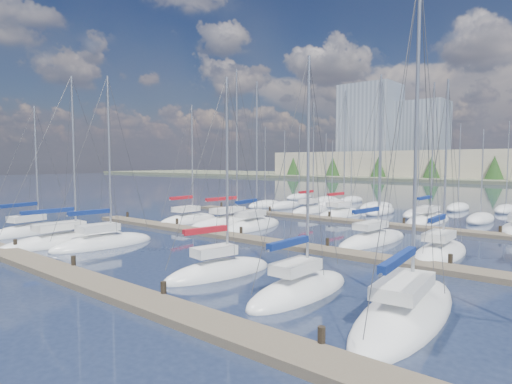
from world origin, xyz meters
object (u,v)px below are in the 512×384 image
Objects in this scene: sailboat_d at (219,271)px; sailboat_p at (428,220)px; sailboat_o at (340,214)px; sailboat_b at (66,241)px; sailboat_h at (188,220)px; sailboat_a at (31,231)px; sailboat_i at (231,221)px; sailboat_n at (310,210)px; sailboat_k at (373,240)px; sailboat_c at (103,243)px; sailboat_f at (406,312)px; sailboat_l at (440,253)px; sailboat_e at (300,290)px; sailboat_j at (253,226)px.

sailboat_p reaches higher than sailboat_d.
sailboat_o is 28.03m from sailboat_d.
sailboat_h is at bearing 97.74° from sailboat_b.
sailboat_o is 31.18m from sailboat_a.
sailboat_i reaches higher than sailboat_p.
sailboat_i is 1.38× the size of sailboat_a.
sailboat_k is at bearing -45.12° from sailboat_n.
sailboat_b is at bearing -153.05° from sailboat_c.
sailboat_n is (0.87, 13.09, 0.01)m from sailboat_i.
sailboat_o reaches higher than sailboat_d.
sailboat_k is (9.80, -12.82, -0.00)m from sailboat_o.
sailboat_d is 28.34m from sailboat_p.
sailboat_b is (-7.72, -27.94, -0.02)m from sailboat_o.
sailboat_f reaches higher than sailboat_b.
sailboat_e is at bearing -102.72° from sailboat_l.
sailboat_c is at bearing 23.64° from sailboat_b.
sailboat_o reaches higher than sailboat_c.
sailboat_j is 19.14m from sailboat_a.
sailboat_k reaches higher than sailboat_d.
sailboat_i is 15.22m from sailboat_k.
sailboat_e is 0.92× the size of sailboat_h.
sailboat_e is 0.78× the size of sailboat_p.
sailboat_o is at bearing 132.09° from sailboat_k.
sailboat_e is at bearing 10.34° from sailboat_d.
sailboat_j is (2.62, -13.88, -0.02)m from sailboat_n.
sailboat_n reaches higher than sailboat_l.
sailboat_a is at bearing -143.66° from sailboat_k.
sailboat_o is at bearing 69.59° from sailboat_i.
sailboat_n is 1.20× the size of sailboat_e.
sailboat_d is 14.79m from sailboat_l.
sailboat_h is at bearing 149.51° from sailboat_f.
sailboat_i is at bearing 82.06° from sailboat_b.
sailboat_l is at bearing 31.25° from sailboat_b.
sailboat_p reaches higher than sailboat_f.
sailboat_o is 1.28× the size of sailboat_e.
sailboat_e is 20.47m from sailboat_b.
sailboat_l is 16.68m from sailboat_p.
sailboat_p is (1.77, 28.28, -0.01)m from sailboat_d.
sailboat_d is (16.95, -12.64, 0.01)m from sailboat_h.
sailboat_e is 0.89× the size of sailboat_c.
sailboat_p is at bearing 97.60° from sailboat_e.
sailboat_i is 14.33m from sailboat_c.
sailboat_e is at bearing -73.64° from sailboat_k.
sailboat_n is (-4.54, 0.76, 0.01)m from sailboat_o.
sailboat_o is 13.26m from sailboat_j.
sailboat_j is (-1.92, -13.12, -0.01)m from sailboat_o.
sailboat_l is (15.12, -14.34, -0.01)m from sailboat_o.
sailboat_o reaches higher than sailboat_a.
sailboat_h is 21.14m from sailboat_d.
sailboat_h is 0.97× the size of sailboat_c.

